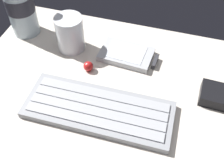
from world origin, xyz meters
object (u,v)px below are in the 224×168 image
object	(u,v)px
juice_cup	(70,35)
water_bottle	(18,0)
keyboard	(98,109)
handheld_device	(129,55)
trackball_mouse	(88,66)
charger_block	(218,96)

from	to	relation	value
juice_cup	water_bottle	bearing A→B (deg)	169.88
keyboard	handheld_device	bearing A→B (deg)	83.64
keyboard	trackball_mouse	size ratio (longest dim) A/B	13.27
keyboard	water_bottle	world-z (taller)	water_bottle
charger_block	trackball_mouse	distance (cm)	27.90
keyboard	charger_block	xyz separation A→B (cm)	(22.10, 9.83, 0.39)
keyboard	charger_block	bearing A→B (deg)	23.97
keyboard	handheld_device	world-z (taller)	keyboard
water_bottle	juice_cup	bearing A→B (deg)	-10.12
handheld_device	charger_block	xyz separation A→B (cm)	(20.24, -6.89, 0.47)
juice_cup	trackball_mouse	bearing A→B (deg)	-42.66
keyboard	trackball_mouse	distance (cm)	11.75
handheld_device	charger_block	size ratio (longest dim) A/B	1.88
juice_cup	trackball_mouse	xyz separation A→B (cm)	(6.38, -5.88, -2.81)
keyboard	water_bottle	xyz separation A→B (cm)	(-25.42, 18.46, 8.20)
trackball_mouse	water_bottle	bearing A→B (deg)	157.22
juice_cup	water_bottle	xyz separation A→B (cm)	(-13.24, 2.36, 5.10)
juice_cup	charger_block	distance (cm)	34.95
keyboard	juice_cup	bearing A→B (deg)	127.10
juice_cup	charger_block	xyz separation A→B (cm)	(34.28, -6.27, -2.71)
keyboard	charger_block	world-z (taller)	charger_block
keyboard	juice_cup	world-z (taller)	juice_cup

